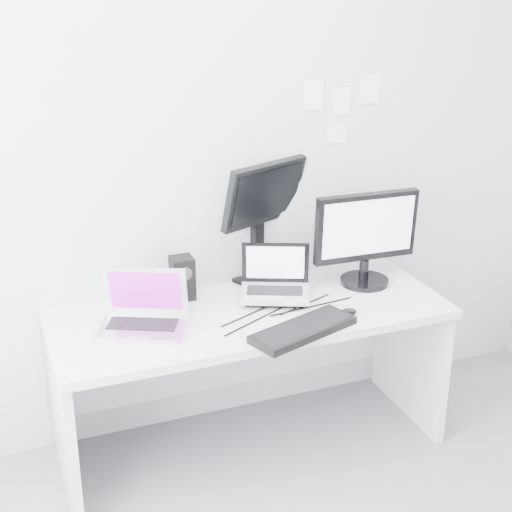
# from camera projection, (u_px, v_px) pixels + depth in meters

# --- Properties ---
(back_wall) EXTENTS (3.60, 0.00, 3.60)m
(back_wall) POSITION_uv_depth(u_px,v_px,m) (223.00, 159.00, 3.52)
(back_wall) COLOR #B8BABD
(back_wall) RESTS_ON ground
(desk) EXTENTS (1.80, 0.70, 0.73)m
(desk) POSITION_uv_depth(u_px,v_px,m) (251.00, 380.00, 3.57)
(desk) COLOR silver
(desk) RESTS_ON ground
(macbook) EXTENTS (0.44, 0.40, 0.27)m
(macbook) POSITION_uv_depth(u_px,v_px,m) (140.00, 302.00, 3.20)
(macbook) COLOR #AEAEB2
(macbook) RESTS_ON desk
(speaker) EXTENTS (0.11, 0.11, 0.21)m
(speaker) POSITION_uv_depth(u_px,v_px,m) (182.00, 278.00, 3.53)
(speaker) COLOR black
(speaker) RESTS_ON desk
(dell_laptop) EXTENTS (0.39, 0.35, 0.26)m
(dell_laptop) POSITION_uv_depth(u_px,v_px,m) (275.00, 275.00, 3.49)
(dell_laptop) COLOR #B6B8BE
(dell_laptop) RESTS_ON desk
(rear_monitor) EXTENTS (0.49, 0.33, 0.63)m
(rear_monitor) POSITION_uv_depth(u_px,v_px,m) (261.00, 220.00, 3.65)
(rear_monitor) COLOR black
(rear_monitor) RESTS_ON desk
(samsung_monitor) EXTENTS (0.53, 0.26, 0.48)m
(samsung_monitor) POSITION_uv_depth(u_px,v_px,m) (367.00, 238.00, 3.64)
(samsung_monitor) COLOR black
(samsung_monitor) RESTS_ON desk
(keyboard) EXTENTS (0.51, 0.32, 0.03)m
(keyboard) POSITION_uv_depth(u_px,v_px,m) (303.00, 330.00, 3.23)
(keyboard) COLOR black
(keyboard) RESTS_ON desk
(mouse) EXTENTS (0.11, 0.08, 0.03)m
(mouse) POSITION_uv_depth(u_px,v_px,m) (347.00, 313.00, 3.38)
(mouse) COLOR black
(mouse) RESTS_ON desk
(wall_note_0) EXTENTS (0.10, 0.00, 0.14)m
(wall_note_0) POSITION_uv_depth(u_px,v_px,m) (314.00, 95.00, 3.56)
(wall_note_0) COLOR white
(wall_note_0) RESTS_ON back_wall
(wall_note_1) EXTENTS (0.09, 0.00, 0.13)m
(wall_note_1) POSITION_uv_depth(u_px,v_px,m) (342.00, 101.00, 3.63)
(wall_note_1) COLOR white
(wall_note_1) RESTS_ON back_wall
(wall_note_2) EXTENTS (0.10, 0.00, 0.14)m
(wall_note_2) POSITION_uv_depth(u_px,v_px,m) (370.00, 89.00, 3.66)
(wall_note_2) COLOR white
(wall_note_2) RESTS_ON back_wall
(wall_note_3) EXTENTS (0.11, 0.00, 0.08)m
(wall_note_3) POSITION_uv_depth(u_px,v_px,m) (337.00, 135.00, 3.68)
(wall_note_3) COLOR white
(wall_note_3) RESTS_ON back_wall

